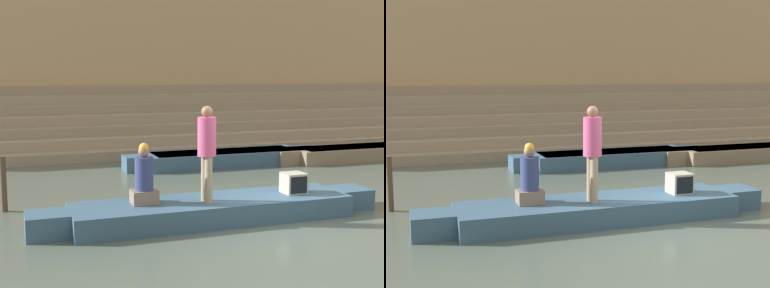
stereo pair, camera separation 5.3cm
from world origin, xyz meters
The scene contains 10 objects.
ground_plane centered at (0.00, 0.00, 0.00)m, with size 120.00×120.00×0.00m, color #47544C.
ghat_steps centered at (0.00, 11.05, 0.80)m, with size 36.00×4.52×2.25m.
back_wall centered at (0.00, 13.26, 3.84)m, with size 34.20×1.28×7.73m.
rowboat_main centered at (-1.13, 1.02, 0.22)m, with size 6.83×1.46×0.41m.
person_standing centered at (-1.31, 0.87, 1.44)m, with size 0.34×0.34×1.78m.
person_rowing centered at (-2.44, 1.12, 0.86)m, with size 0.48×0.37×1.12m.
tv_set centered at (0.57, 0.96, 0.61)m, with size 0.43×0.42×0.41m.
moored_boat_shore centered at (1.37, 6.44, 0.23)m, with size 6.14×1.34×0.44m.
moored_boat_distant centered at (5.96, 6.04, 0.23)m, with size 6.21×1.34×0.44m.
mooring_post centered at (-4.88, 2.98, 0.56)m, with size 0.12×0.12×1.13m, color #473828.
Camera 1 is at (-4.73, -8.19, 2.82)m, focal length 50.00 mm.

